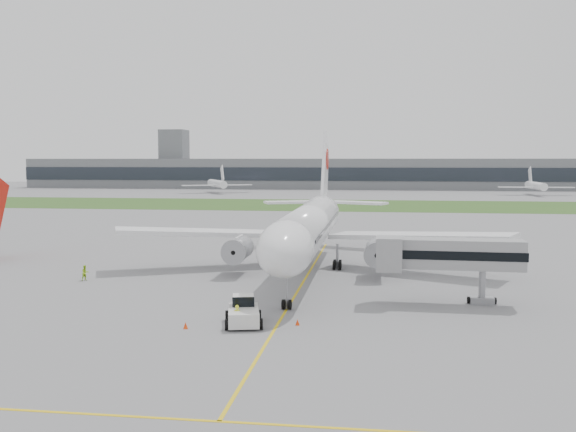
# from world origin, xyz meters

# --- Properties ---
(ground) EXTENTS (600.00, 600.00, 0.00)m
(ground) POSITION_xyz_m (0.00, 0.00, 0.00)
(ground) COLOR gray
(ground) RESTS_ON ground
(apron_markings) EXTENTS (70.00, 70.00, 0.04)m
(apron_markings) POSITION_xyz_m (0.00, -5.00, 0.00)
(apron_markings) COLOR yellow
(apron_markings) RESTS_ON ground
(grass_strip) EXTENTS (600.00, 50.00, 0.02)m
(grass_strip) POSITION_xyz_m (0.00, 120.00, 0.01)
(grass_strip) COLOR #2F5C22
(grass_strip) RESTS_ON ground
(terminal_building) EXTENTS (320.00, 22.30, 14.00)m
(terminal_building) POSITION_xyz_m (0.00, 229.87, 7.00)
(terminal_building) COLOR gray
(terminal_building) RESTS_ON ground
(control_tower) EXTENTS (12.00, 12.00, 56.00)m
(control_tower) POSITION_xyz_m (-90.00, 232.00, 0.00)
(control_tower) COLOR gray
(control_tower) RESTS_ON ground
(airliner) EXTENTS (48.13, 53.95, 17.88)m
(airliner) POSITION_xyz_m (0.00, 4.87, 5.66)
(airliner) COLOR white
(airliner) RESTS_ON ground
(pushback_tug) EXTENTS (3.74, 4.82, 2.24)m
(pushback_tug) POSITION_xyz_m (-2.79, -20.56, 1.03)
(pushback_tug) COLOR silver
(pushback_tug) RESTS_ON ground
(jet_bridge) EXTENTS (13.59, 3.87, 6.26)m
(jet_bridge) POSITION_xyz_m (14.17, -10.72, 4.63)
(jet_bridge) COLOR #949597
(jet_bridge) RESTS_ON ground
(safety_cone_left) EXTENTS (0.39, 0.39, 0.53)m
(safety_cone_left) POSITION_xyz_m (-7.06, -22.64, 0.27)
(safety_cone_left) COLOR #F03C0C
(safety_cone_left) RESTS_ON ground
(safety_cone_right) EXTENTS (0.36, 0.36, 0.50)m
(safety_cone_right) POSITION_xyz_m (1.64, -20.31, 0.25)
(safety_cone_right) COLOR #F03C0C
(safety_cone_right) RESTS_ON ground
(ground_crew_near) EXTENTS (0.71, 0.50, 1.83)m
(ground_crew_near) POSITION_xyz_m (-3.09, -21.65, 0.91)
(ground_crew_near) COLOR yellow
(ground_crew_near) RESTS_ON ground
(ground_crew_far) EXTENTS (1.02, 1.06, 1.72)m
(ground_crew_far) POSITION_xyz_m (-24.16, -4.33, 0.86)
(ground_crew_far) COLOR #ACE225
(ground_crew_far) RESTS_ON ground
(distant_aircraft_left) EXTENTS (36.83, 35.26, 10.96)m
(distant_aircraft_left) POSITION_xyz_m (-56.45, 183.32, 0.00)
(distant_aircraft_left) COLOR white
(distant_aircraft_left) RESTS_ON ground
(distant_aircraft_right) EXTENTS (27.52, 24.29, 10.51)m
(distant_aircraft_right) POSITION_xyz_m (67.91, 183.02, 0.00)
(distant_aircraft_right) COLOR white
(distant_aircraft_right) RESTS_ON ground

